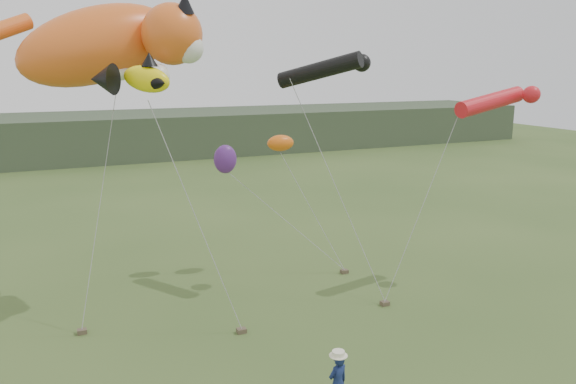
{
  "coord_description": "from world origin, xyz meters",
  "views": [
    {
      "loc": [
        -6.31,
        -11.62,
        8.5
      ],
      "look_at": [
        0.05,
        3.0,
        4.93
      ],
      "focal_mm": 35.0,
      "sensor_mm": 36.0,
      "label": 1
    }
  ],
  "objects": [
    {
      "name": "tube_kites",
      "position": [
        6.63,
        6.27,
        7.83
      ],
      "size": [
        9.21,
        4.85,
        2.43
      ],
      "color": "black",
      "rests_on": "ground"
    },
    {
      "name": "headland",
      "position": [
        -3.11,
        44.69,
        1.92
      ],
      "size": [
        90.0,
        13.0,
        4.0
      ],
      "color": "#2D3D28",
      "rests_on": "ground"
    },
    {
      "name": "festival_attendant",
      "position": [
        -0.14,
        -0.55,
        0.78
      ],
      "size": [
        0.64,
        0.49,
        1.57
      ],
      "primitive_type": "imported",
      "rotation": [
        0.0,
        0.0,
        3.35
      ],
      "color": "#152250",
      "rests_on": "ground"
    },
    {
      "name": "cat_kite",
      "position": [
        -3.85,
        8.82,
        9.26
      ],
      "size": [
        7.36,
        3.95,
        3.9
      ],
      "color": "orange",
      "rests_on": "ground"
    },
    {
      "name": "sandbag_anchors",
      "position": [
        -1.58,
        5.05,
        0.08
      ],
      "size": [
        15.53,
        6.11,
        0.15
      ],
      "color": "brown",
      "rests_on": "ground"
    },
    {
      "name": "fish_kite",
      "position": [
        -3.79,
        6.0,
        8.16
      ],
      "size": [
        2.66,
        1.73,
        1.31
      ],
      "color": "#FFE70C",
      "rests_on": "ground"
    },
    {
      "name": "misc_kites",
      "position": [
        1.29,
        9.9,
        5.06
      ],
      "size": [
        3.3,
        1.13,
        1.52
      ],
      "color": "orange",
      "rests_on": "ground"
    }
  ]
}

